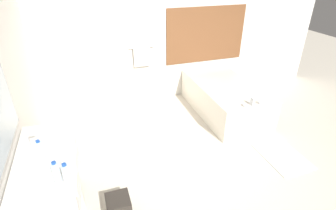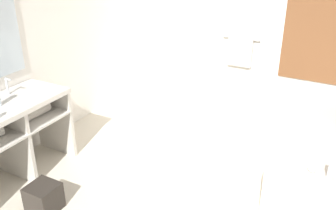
{
  "view_description": "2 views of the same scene",
  "coord_description": "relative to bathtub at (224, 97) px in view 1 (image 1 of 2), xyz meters",
  "views": [
    {
      "loc": [
        -1.38,
        -2.63,
        2.59
      ],
      "look_at": [
        -0.31,
        0.55,
        0.74
      ],
      "focal_mm": 28.0,
      "sensor_mm": 36.0,
      "label": 1
    },
    {
      "loc": [
        1.09,
        -2.43,
        2.4
      ],
      "look_at": [
        -0.5,
        0.54,
        0.83
      ],
      "focal_mm": 40.0,
      "sensor_mm": 36.0,
      "label": 2
    }
  ],
  "objects": [
    {
      "name": "water_bottle_2",
      "position": [
        -2.97,
        -1.56,
        0.65
      ],
      "size": [
        0.07,
        0.07,
        0.23
      ],
      "color": "silver",
      "rests_on": "vanity_counter"
    },
    {
      "name": "ground_plane",
      "position": [
        -1.06,
        -1.25,
        -0.32
      ],
      "size": [
        16.0,
        16.0,
        0.0
      ],
      "primitive_type": "plane",
      "color": "beige",
      "rests_on": "ground"
    },
    {
      "name": "bath_mat",
      "position": [
        0.18,
        -1.5,
        -0.31
      ],
      "size": [
        0.56,
        0.79,
        0.02
      ],
      "color": "white",
      "rests_on": "ground_plane"
    },
    {
      "name": "bathtub",
      "position": [
        0.0,
        0.0,
        0.0
      ],
      "size": [
        1.01,
        1.88,
        0.7
      ],
      "color": "silver",
      "rests_on": "ground_plane"
    },
    {
      "name": "waste_bin",
      "position": [
        -2.32,
        -1.76,
        -0.18
      ],
      "size": [
        0.27,
        0.27,
        0.27
      ],
      "color": "#2D2823",
      "rests_on": "ground_plane"
    },
    {
      "name": "wall_back_with_blinds",
      "position": [
        -1.02,
        0.98,
        1.03
      ],
      "size": [
        7.4,
        0.13,
        2.7
      ],
      "color": "white",
      "rests_on": "ground_plane"
    },
    {
      "name": "sink_faucet",
      "position": [
        -3.12,
        -1.32,
        0.63
      ],
      "size": [
        0.09,
        0.04,
        0.18
      ],
      "color": "silver",
      "rests_on": "vanity_counter"
    },
    {
      "name": "soap_dispenser",
      "position": [
        -2.75,
        -1.81,
        0.61
      ],
      "size": [
        0.05,
        0.05,
        0.16
      ],
      "color": "white",
      "rests_on": "vanity_counter"
    },
    {
      "name": "water_bottle_1",
      "position": [
        -2.81,
        -1.95,
        0.65
      ],
      "size": [
        0.07,
        0.07,
        0.23
      ],
      "color": "silver",
      "rests_on": "vanity_counter"
    },
    {
      "name": "water_bottle_3",
      "position": [
        -2.73,
        -2.0,
        0.65
      ],
      "size": [
        0.07,
        0.07,
        0.24
      ],
      "color": "silver",
      "rests_on": "vanity_counter"
    },
    {
      "name": "vanity_counter",
      "position": [
        -2.95,
        -1.48,
        0.29
      ],
      "size": [
        0.59,
        1.24,
        0.86
      ],
      "color": "silver",
      "rests_on": "ground_plane"
    }
  ]
}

